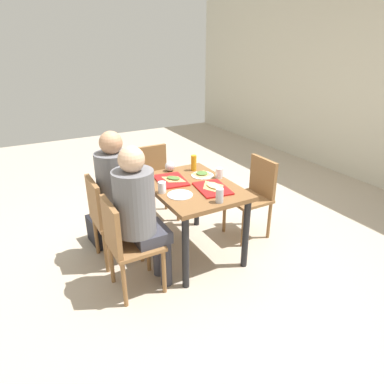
{
  "coord_description": "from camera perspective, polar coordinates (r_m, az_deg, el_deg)",
  "views": [
    {
      "loc": [
        2.54,
        -1.41,
        1.95
      ],
      "look_at": [
        0.0,
        0.0,
        0.65
      ],
      "focal_mm": 31.91,
      "sensor_mm": 36.0,
      "label": 1
    }
  ],
  "objects": [
    {
      "name": "ground_plane",
      "position": [
        3.51,
        0.0,
        -9.93
      ],
      "size": [
        10.0,
        10.0,
        0.02
      ],
      "primitive_type": "cube",
      "color": "#B7A893"
    },
    {
      "name": "main_table",
      "position": [
        3.2,
        0.0,
        -0.61
      ],
      "size": [
        1.02,
        0.74,
        0.73
      ],
      "color": "brown",
      "rests_on": "ground_plane"
    },
    {
      "name": "chair_near_left",
      "position": [
        3.22,
        -14.07,
        -3.63
      ],
      "size": [
        0.4,
        0.4,
        0.84
      ],
      "color": "olive",
      "rests_on": "ground_plane"
    },
    {
      "name": "chair_near_right",
      "position": [
        2.79,
        -11.16,
        -7.93
      ],
      "size": [
        0.4,
        0.4,
        0.84
      ],
      "color": "olive",
      "rests_on": "ground_plane"
    },
    {
      "name": "chair_far_side",
      "position": [
        3.64,
        10.42,
        0.05
      ],
      "size": [
        0.4,
        0.4,
        0.84
      ],
      "color": "olive",
      "rests_on": "ground_plane"
    },
    {
      "name": "chair_left_end",
      "position": [
        3.99,
        -6.23,
        2.47
      ],
      "size": [
        0.4,
        0.4,
        0.84
      ],
      "color": "olive",
      "rests_on": "ground_plane"
    },
    {
      "name": "person_in_red",
      "position": [
        3.15,
        -12.08,
        0.88
      ],
      "size": [
        0.32,
        0.42,
        1.25
      ],
      "color": "#383842",
      "rests_on": "ground_plane"
    },
    {
      "name": "person_in_brown_jacket",
      "position": [
        2.71,
        -8.77,
        -2.81
      ],
      "size": [
        0.32,
        0.42,
        1.25
      ],
      "color": "#383842",
      "rests_on": "ground_plane"
    },
    {
      "name": "tray_red_near",
      "position": [
        3.25,
        -3.52,
        1.97
      ],
      "size": [
        0.39,
        0.31,
        0.02
      ],
      "primitive_type": "cube",
      "rotation": [
        0.0,
        0.0,
        -0.14
      ],
      "color": "red",
      "rests_on": "main_table"
    },
    {
      "name": "tray_red_far",
      "position": [
        3.07,
        3.43,
        0.6
      ],
      "size": [
        0.39,
        0.31,
        0.02
      ],
      "primitive_type": "cube",
      "rotation": [
        0.0,
        0.0,
        -0.15
      ],
      "color": "red",
      "rests_on": "main_table"
    },
    {
      "name": "paper_plate_center",
      "position": [
        3.37,
        1.76,
        2.8
      ],
      "size": [
        0.22,
        0.22,
        0.01
      ],
      "primitive_type": "cylinder",
      "color": "white",
      "rests_on": "main_table"
    },
    {
      "name": "paper_plate_near_edge",
      "position": [
        2.94,
        -2.02,
        -0.48
      ],
      "size": [
        0.22,
        0.22,
        0.01
      ],
      "primitive_type": "cylinder",
      "color": "white",
      "rests_on": "main_table"
    },
    {
      "name": "pizza_slice_a",
      "position": [
        3.24,
        -3.12,
        2.29
      ],
      "size": [
        0.23,
        0.21,
        0.02
      ],
      "color": "#DBAD60",
      "rests_on": "tray_red_near"
    },
    {
      "name": "pizza_slice_b",
      "position": [
        3.08,
        3.59,
        1.02
      ],
      "size": [
        0.24,
        0.16,
        0.02
      ],
      "color": "#DBAD60",
      "rests_on": "tray_red_far"
    },
    {
      "name": "pizza_slice_c",
      "position": [
        3.38,
        1.67,
        3.1
      ],
      "size": [
        0.23,
        0.23,
        0.02
      ],
      "color": "#DBAD60",
      "rests_on": "paper_plate_center"
    },
    {
      "name": "plastic_cup_a",
      "position": [
        3.31,
        4.55,
        3.17
      ],
      "size": [
        0.07,
        0.07,
        0.1
      ],
      "primitive_type": "cylinder",
      "color": "white",
      "rests_on": "main_table"
    },
    {
      "name": "plastic_cup_b",
      "position": [
        2.99,
        -5.04,
        0.78
      ],
      "size": [
        0.07,
        0.07,
        0.1
      ],
      "primitive_type": "cylinder",
      "color": "white",
      "rests_on": "main_table"
    },
    {
      "name": "soda_can",
      "position": [
        2.8,
        4.62,
        -0.58
      ],
      "size": [
        0.07,
        0.07,
        0.12
      ],
      "primitive_type": "cylinder",
      "color": "#B7BCC6",
      "rests_on": "main_table"
    },
    {
      "name": "condiment_bottle",
      "position": [
        3.49,
        0.28,
        4.89
      ],
      "size": [
        0.06,
        0.06,
        0.16
      ],
      "primitive_type": "cylinder",
      "color": "orange",
      "rests_on": "main_table"
    },
    {
      "name": "foil_bundle",
      "position": [
        3.49,
        -3.72,
        4.31
      ],
      "size": [
        0.1,
        0.1,
        0.1
      ],
      "primitive_type": "sphere",
      "color": "silver",
      "rests_on": "main_table"
    },
    {
      "name": "handbag",
      "position": [
        3.69,
        -15.28,
        -6.3
      ],
      "size": [
        0.33,
        0.19,
        0.28
      ],
      "primitive_type": "cube",
      "rotation": [
        0.0,
        0.0,
        0.1
      ],
      "color": "black",
      "rests_on": "ground_plane"
    }
  ]
}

